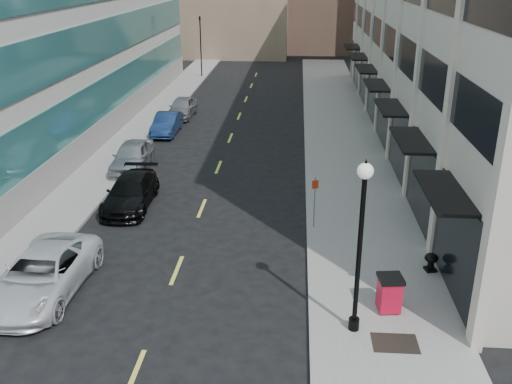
# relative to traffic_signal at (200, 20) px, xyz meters

# --- Properties ---
(sidewalk_right) EXTENTS (5.00, 80.00, 0.15)m
(sidewalk_right) POSITION_rel_traffic_signal_xyz_m (13.00, -28.00, -5.64)
(sidewalk_right) COLOR gray
(sidewalk_right) RESTS_ON ground
(sidewalk_left) EXTENTS (3.00, 80.00, 0.15)m
(sidewalk_left) POSITION_rel_traffic_signal_xyz_m (-1.00, -28.00, -5.64)
(sidewalk_left) COLOR gray
(sidewalk_left) RESTS_ON ground
(grate_far) EXTENTS (1.40, 1.00, 0.01)m
(grate_far) POSITION_rel_traffic_signal_xyz_m (13.10, -44.20, -5.56)
(grate_far) COLOR black
(grate_far) RESTS_ON sidewalk_right
(road_centerline) EXTENTS (0.15, 68.20, 0.01)m
(road_centerline) POSITION_rel_traffic_signal_xyz_m (5.50, -31.00, -5.71)
(road_centerline) COLOR #D8CC4C
(road_centerline) RESTS_ON ground
(traffic_signal) EXTENTS (0.66, 0.66, 6.98)m
(traffic_signal) POSITION_rel_traffic_signal_xyz_m (0.00, 0.00, 0.00)
(traffic_signal) COLOR black
(traffic_signal) RESTS_ON ground
(car_white_van) EXTENTS (2.79, 5.77, 1.58)m
(car_white_van) POSITION_rel_traffic_signal_xyz_m (1.18, -42.00, -4.93)
(car_white_van) COLOR silver
(car_white_van) RESTS_ON ground
(car_black_pickup) EXTENTS (2.16, 5.06, 1.45)m
(car_black_pickup) POSITION_rel_traffic_signal_xyz_m (2.08, -34.00, -4.99)
(car_black_pickup) COLOR black
(car_black_pickup) RESTS_ON ground
(car_silver_sedan) EXTENTS (2.08, 4.78, 1.61)m
(car_silver_sedan) POSITION_rel_traffic_signal_xyz_m (0.70, -28.79, -4.91)
(car_silver_sedan) COLOR #95999E
(car_silver_sedan) RESTS_ON ground
(car_blue_sedan) EXTENTS (1.51, 4.30, 1.42)m
(car_blue_sedan) POSITION_rel_traffic_signal_xyz_m (1.03, -21.27, -5.01)
(car_blue_sedan) COLOR navy
(car_blue_sedan) RESTS_ON ground
(car_grey_sedan) EXTENTS (1.90, 4.45, 1.50)m
(car_grey_sedan) POSITION_rel_traffic_signal_xyz_m (1.20, -16.57, -4.97)
(car_grey_sedan) COLOR gray
(car_grey_sedan) RESTS_ON ground
(trash_bin) EXTENTS (0.87, 0.93, 1.28)m
(trash_bin) POSITION_rel_traffic_signal_xyz_m (13.13, -42.40, -4.88)
(trash_bin) COLOR #B60C26
(trash_bin) RESTS_ON sidewalk_right
(lamppost) EXTENTS (0.47, 0.47, 5.67)m
(lamppost) POSITION_rel_traffic_signal_xyz_m (11.90, -43.55, -2.24)
(lamppost) COLOR black
(lamppost) RESTS_ON sidewalk_right
(sign_post) EXTENTS (0.27, 0.10, 2.35)m
(sign_post) POSITION_rel_traffic_signal_xyz_m (10.80, -36.05, -4.05)
(sign_post) COLOR slate
(sign_post) RESTS_ON sidewalk_right
(urn_planter) EXTENTS (0.51, 0.51, 0.71)m
(urn_planter) POSITION_rel_traffic_signal_xyz_m (15.10, -39.60, -5.13)
(urn_planter) COLOR black
(urn_planter) RESTS_ON sidewalk_right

